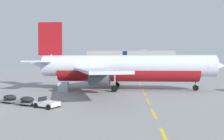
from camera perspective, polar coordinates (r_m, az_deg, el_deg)
ground at (r=64.04m, az=27.09°, el=-2.60°), size 400.00×400.00×0.00m
apron_paint_markings at (r=56.19m, az=7.11°, el=-3.01°), size 8.00×95.27×0.01m
airliner_foreground at (r=38.13m, az=3.11°, el=0.59°), size 34.67×34.63×12.20m
airliner_mid_left at (r=126.83m, az=0.27°, el=1.40°), size 26.62×28.67×11.09m
baggage_train at (r=26.63m, az=-21.61°, el=-7.55°), size 8.47×4.79×1.14m
uld_cargo_container at (r=36.71m, az=-12.78°, el=-4.44°), size 1.79×1.75×1.60m
terminal_satellite at (r=181.92m, az=4.91°, el=2.69°), size 70.20×22.57×15.91m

